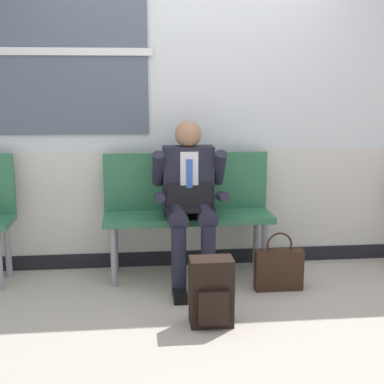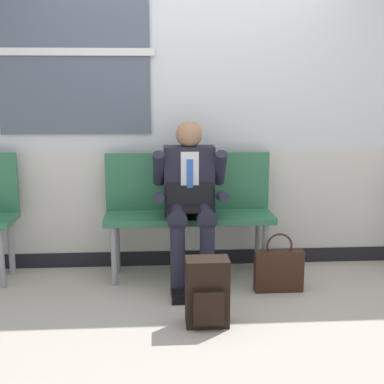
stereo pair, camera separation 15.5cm
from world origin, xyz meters
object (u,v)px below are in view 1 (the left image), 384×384
at_px(handbag, 279,269).
at_px(person_seated, 190,197).
at_px(backpack, 211,293).
at_px(bench_with_person, 187,204).

bearing_deg(handbag, person_seated, 160.41).
xyz_separation_m(person_seated, backpack, (0.06, -0.79, -0.47)).
height_order(person_seated, backpack, person_seated).
bearing_deg(bench_with_person, person_seated, -90.00).
xyz_separation_m(bench_with_person, person_seated, (0.00, -0.21, 0.10)).
bearing_deg(backpack, bench_with_person, 93.58).
bearing_deg(person_seated, backpack, -85.48).
height_order(bench_with_person, handbag, bench_with_person).
bearing_deg(backpack, handbag, 42.54).
distance_m(bench_with_person, person_seated, 0.23).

